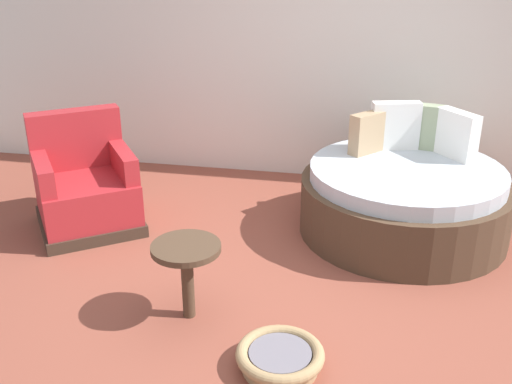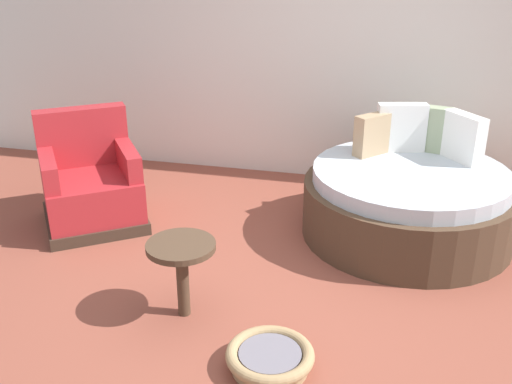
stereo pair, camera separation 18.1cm
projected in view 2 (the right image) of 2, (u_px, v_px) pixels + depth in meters
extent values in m
cube|color=brown|center=(295.00, 297.00, 4.10)|extent=(8.00, 8.00, 0.02)
cube|color=silver|center=(342.00, 41.00, 5.60)|extent=(8.00, 0.12, 2.72)
cylinder|color=#473323|center=(407.00, 209.00, 4.84)|extent=(1.69, 1.69, 0.46)
cylinder|color=#B2BCC6|center=(411.00, 176.00, 4.72)|extent=(1.55, 1.55, 0.12)
cube|color=white|center=(463.00, 137.00, 4.82)|extent=(0.34, 0.38, 0.39)
cube|color=#93A37F|center=(428.00, 129.00, 5.04)|extent=(0.40, 0.20, 0.39)
cube|color=white|center=(401.00, 127.00, 5.03)|extent=(0.43, 0.21, 0.41)
cube|color=tan|center=(373.00, 134.00, 4.96)|extent=(0.32, 0.34, 0.34)
cube|color=#38281E|center=(95.00, 218.00, 5.10)|extent=(1.11, 1.11, 0.10)
cube|color=#A32328|center=(92.00, 194.00, 5.01)|extent=(1.06, 1.06, 0.34)
cube|color=#A32328|center=(82.00, 136.00, 5.11)|extent=(0.71, 0.57, 0.50)
cube|color=#A32328|center=(48.00, 169.00, 4.79)|extent=(0.50, 0.63, 0.22)
cube|color=#A32328|center=(128.00, 158.00, 5.01)|extent=(0.50, 0.63, 0.22)
cylinder|color=#9E7F56|center=(270.00, 364.00, 3.40)|extent=(0.44, 0.44, 0.06)
torus|color=#9E7F56|center=(270.00, 355.00, 3.37)|extent=(0.51, 0.51, 0.07)
cylinder|color=slate|center=(270.00, 356.00, 3.37)|extent=(0.36, 0.36, 0.05)
cylinder|color=#473323|center=(183.00, 282.00, 3.81)|extent=(0.08, 0.08, 0.48)
cylinder|color=#473323|center=(181.00, 246.00, 3.70)|extent=(0.44, 0.44, 0.04)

